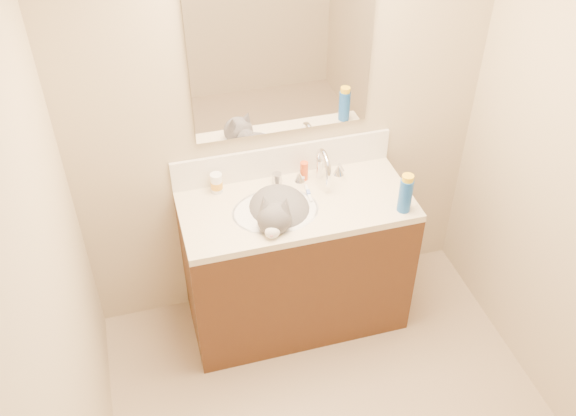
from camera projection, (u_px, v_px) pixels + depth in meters
room_shell at (379, 234)px, 2.17m from camera, size 2.24×2.54×2.52m
vanity_cabinet at (296, 266)px, 3.58m from camera, size 1.20×0.55×0.82m
counter_slab at (297, 206)px, 3.30m from camera, size 1.20×0.55×0.04m
basin at (276, 221)px, 3.29m from camera, size 0.45×0.36×0.14m
faucet at (322, 169)px, 3.37m from camera, size 0.28×0.20×0.21m
cat at (279, 214)px, 3.25m from camera, size 0.44×0.49×0.34m
backsplash at (283, 160)px, 3.43m from camera, size 1.20×0.02×0.18m
mirror at (282, 59)px, 3.05m from camera, size 0.90×0.02×0.80m
pill_bottle at (217, 183)px, 3.33m from camera, size 0.08×0.08×0.11m
pill_label at (217, 185)px, 3.33m from camera, size 0.08×0.08×0.04m
silver_jar at (277, 178)px, 3.41m from camera, size 0.06×0.06×0.06m
amber_bottle at (304, 171)px, 3.42m from camera, size 0.05×0.05×0.11m
toothbrush at (308, 193)px, 3.35m from camera, size 0.03×0.14×0.01m
toothbrush_head at (308, 193)px, 3.34m from camera, size 0.02×0.03×0.02m
spray_can at (405, 195)px, 3.19m from camera, size 0.07×0.07×0.19m
spray_cap at (408, 179)px, 3.12m from camera, size 0.06×0.06×0.04m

